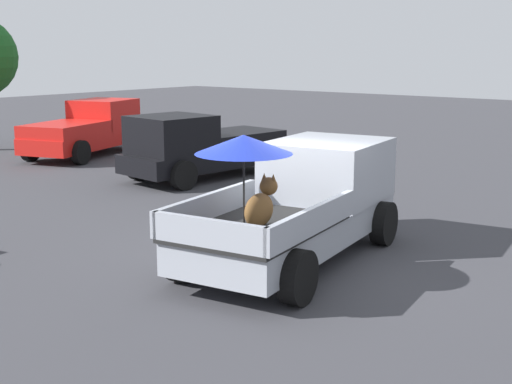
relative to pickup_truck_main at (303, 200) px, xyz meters
name	(u,v)px	position (x,y,z in m)	size (l,w,h in m)	color
ground_plane	(292,261)	(-0.39, -0.06, -0.99)	(80.00, 80.00, 0.00)	#38383D
pickup_truck_main	(303,200)	(0.00, 0.00, 0.00)	(5.27, 2.85, 2.29)	black
pickup_truck_red	(88,129)	(5.06, 12.28, -0.11)	(5.12, 3.25, 1.80)	black
pickup_truck_far	(200,147)	(4.27, 6.39, -0.11)	(4.97, 2.58, 1.80)	black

